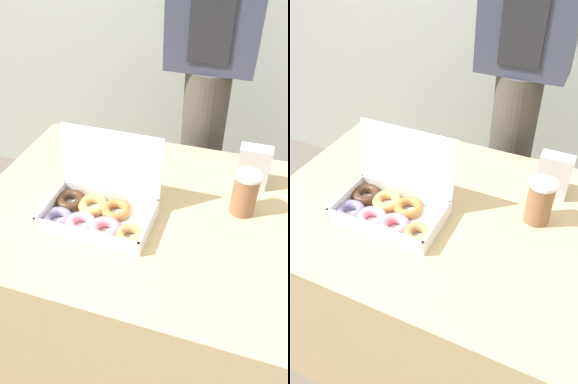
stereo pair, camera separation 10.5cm
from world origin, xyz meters
The scene contains 6 objects.
ground_plane centered at (0.00, 0.00, 0.00)m, with size 14.00×14.00×0.00m, color #665B51.
table centered at (0.00, 0.00, 0.36)m, with size 1.19×0.82×0.72m.
donut_box centered at (-0.17, -0.10, 0.76)m, with size 0.35×0.25×0.25m.
coffee_cup centered at (0.25, 0.07, 0.80)m, with size 0.08×0.08×0.15m.
napkin_holder centered at (0.26, 0.22, 0.80)m, with size 0.10×0.05×0.15m.
person_customer centered at (0.03, 0.60, 1.03)m, with size 0.34×0.22×1.81m.
Camera 2 is at (0.33, -0.83, 1.51)m, focal length 35.00 mm.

